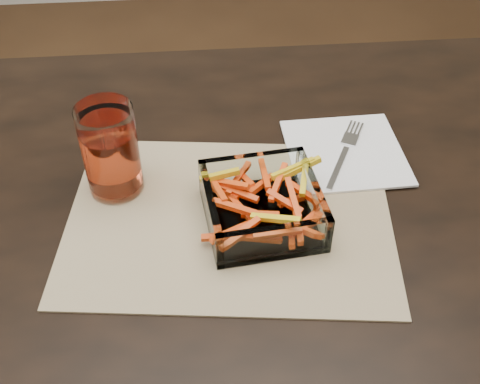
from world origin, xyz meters
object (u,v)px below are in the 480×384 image
object	(u,v)px
glass_bowl	(262,208)
fork	(345,151)
tumbler	(111,153)
dining_table	(295,249)

from	to	relation	value
glass_bowl	fork	size ratio (longest dim) A/B	1.03
tumbler	glass_bowl	bearing A→B (deg)	-22.78
glass_bowl	dining_table	bearing A→B (deg)	20.37
glass_bowl	tumbler	distance (m)	0.23
glass_bowl	tumbler	bearing A→B (deg)	157.22
dining_table	fork	bearing A→B (deg)	51.14
fork	tumbler	bearing A→B (deg)	-146.15
dining_table	glass_bowl	xyz separation A→B (m)	(-0.06, -0.02, 0.12)
tumbler	fork	xyz separation A→B (m)	(0.35, 0.05, -0.06)
dining_table	fork	distance (m)	0.17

